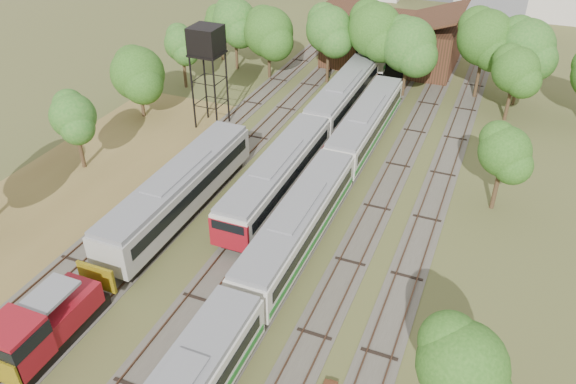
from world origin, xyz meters
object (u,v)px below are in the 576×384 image
at_px(railcar_red_set, 315,131).
at_px(shunter_locomotive, 41,328).
at_px(railcar_green_set, 298,226).
at_px(water_tower, 206,43).

xyz_separation_m(railcar_red_set, shunter_locomotive, (-6.00, -28.68, -0.21)).
height_order(railcar_green_set, shunter_locomotive, railcar_green_set).
bearing_deg(shunter_locomotive, railcar_green_set, 55.21).
height_order(shunter_locomotive, water_tower, water_tower).
xyz_separation_m(shunter_locomotive, water_tower, (-5.46, 29.72, 6.77)).
height_order(railcar_green_set, water_tower, water_tower).
bearing_deg(railcar_green_set, railcar_red_set, 105.64).
xyz_separation_m(railcar_green_set, water_tower, (-15.46, 15.33, 6.59)).
bearing_deg(water_tower, railcar_green_set, -44.76).
distance_m(railcar_red_set, railcar_green_set, 14.83).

